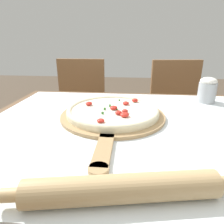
{
  "coord_description": "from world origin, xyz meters",
  "views": [
    {
      "loc": [
        0.02,
        -0.66,
        1.03
      ],
      "look_at": [
        -0.05,
        0.05,
        0.77
      ],
      "focal_mm": 32.0,
      "sensor_mm": 36.0,
      "label": 1
    }
  ],
  "objects_px": {
    "flour_cup": "(207,90)",
    "chair_right": "(176,110)",
    "chair_left": "(80,107)",
    "rolling_pin": "(122,189)",
    "pizza_peel": "(112,117)",
    "pizza": "(113,111)"
  },
  "relations": [
    {
      "from": "rolling_pin",
      "to": "chair_right",
      "type": "height_order",
      "value": "chair_right"
    },
    {
      "from": "pizza",
      "to": "rolling_pin",
      "type": "bearing_deg",
      "value": -82.4
    },
    {
      "from": "rolling_pin",
      "to": "chair_left",
      "type": "distance_m",
      "value": 1.29
    },
    {
      "from": "pizza",
      "to": "flour_cup",
      "type": "bearing_deg",
      "value": 28.91
    },
    {
      "from": "rolling_pin",
      "to": "flour_cup",
      "type": "xyz_separation_m",
      "value": [
        0.38,
        0.68,
        0.03
      ]
    },
    {
      "from": "chair_right",
      "to": "flour_cup",
      "type": "distance_m",
      "value": 0.6
    },
    {
      "from": "pizza_peel",
      "to": "chair_left",
      "type": "bearing_deg",
      "value": 113.49
    },
    {
      "from": "pizza_peel",
      "to": "rolling_pin",
      "type": "bearing_deg",
      "value": -82.06
    },
    {
      "from": "pizza",
      "to": "chair_left",
      "type": "xyz_separation_m",
      "value": [
        -0.34,
        0.76,
        -0.25
      ]
    },
    {
      "from": "pizza_peel",
      "to": "chair_right",
      "type": "relative_size",
      "value": 0.66
    },
    {
      "from": "chair_left",
      "to": "chair_right",
      "type": "bearing_deg",
      "value": -0.03
    },
    {
      "from": "pizza_peel",
      "to": "pizza",
      "type": "height_order",
      "value": "pizza"
    },
    {
      "from": "pizza_peel",
      "to": "chair_left",
      "type": "xyz_separation_m",
      "value": [
        -0.34,
        0.78,
        -0.24
      ]
    },
    {
      "from": "chair_left",
      "to": "flour_cup",
      "type": "relative_size",
      "value": 7.24
    },
    {
      "from": "flour_cup",
      "to": "chair_right",
      "type": "bearing_deg",
      "value": 91.35
    },
    {
      "from": "chair_right",
      "to": "flour_cup",
      "type": "bearing_deg",
      "value": -95.38
    },
    {
      "from": "pizza_peel",
      "to": "chair_right",
      "type": "xyz_separation_m",
      "value": [
        0.42,
        0.78,
        -0.24
      ]
    },
    {
      "from": "chair_left",
      "to": "flour_cup",
      "type": "bearing_deg",
      "value": -34.02
    },
    {
      "from": "pizza",
      "to": "chair_right",
      "type": "bearing_deg",
      "value": 61.0
    },
    {
      "from": "pizza",
      "to": "chair_right",
      "type": "xyz_separation_m",
      "value": [
        0.42,
        0.76,
        -0.25
      ]
    },
    {
      "from": "pizza",
      "to": "chair_left",
      "type": "height_order",
      "value": "chair_left"
    },
    {
      "from": "chair_left",
      "to": "flour_cup",
      "type": "xyz_separation_m",
      "value": [
        0.77,
        -0.52,
        0.29
      ]
    }
  ]
}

